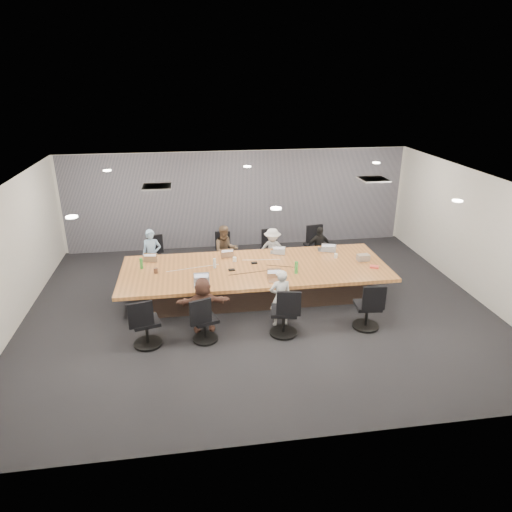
{
  "coord_description": "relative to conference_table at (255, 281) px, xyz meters",
  "views": [
    {
      "loc": [
        -1.39,
        -8.87,
        4.84
      ],
      "look_at": [
        0.0,
        0.4,
        1.05
      ],
      "focal_mm": 32.0,
      "sensor_mm": 36.0,
      "label": 1
    }
  ],
  "objects": [
    {
      "name": "laptop_5",
      "position": [
        -1.24,
        -0.8,
        0.35
      ],
      "size": [
        0.33,
        0.23,
        0.02
      ],
      "primitive_type": "cube",
      "rotation": [
        0.0,
        0.0,
        0.0
      ],
      "color": "#B2B2B7",
      "rests_on": "conference_table"
    },
    {
      "name": "cup_white_far",
      "position": [
        -0.43,
        0.4,
        0.39
      ],
      "size": [
        0.11,
        0.11,
        0.11
      ],
      "primitive_type": "cylinder",
      "rotation": [
        0.0,
        0.0,
        -0.39
      ],
      "color": "white",
      "rests_on": "conference_table"
    },
    {
      "name": "laptop_2",
      "position": [
        0.64,
        0.8,
        0.35
      ],
      "size": [
        0.33,
        0.26,
        0.02
      ],
      "primitive_type": "cube",
      "rotation": [
        0.0,
        0.0,
        2.92
      ],
      "color": "#B2B2B7",
      "rests_on": "conference_table"
    },
    {
      "name": "chair_3",
      "position": [
        1.87,
        1.7,
        0.02
      ],
      "size": [
        0.65,
        0.65,
        0.85
      ],
      "primitive_type": null,
      "rotation": [
        0.0,
        0.0,
        3.28
      ],
      "color": "black",
      "rests_on": "ground"
    },
    {
      "name": "laptop_0",
      "position": [
        -2.39,
        0.8,
        0.35
      ],
      "size": [
        0.34,
        0.26,
        0.02
      ],
      "primitive_type": "cube",
      "rotation": [
        0.0,
        0.0,
        2.99
      ],
      "color": "#8C6647",
      "rests_on": "conference_table"
    },
    {
      "name": "chair_2",
      "position": [
        0.64,
        1.7,
        -0.02
      ],
      "size": [
        0.55,
        0.55,
        0.76
      ],
      "primitive_type": null,
      "rotation": [
        0.0,
        0.0,
        3.21
      ],
      "color": "black",
      "rests_on": "ground"
    },
    {
      "name": "chair_7",
      "position": [
        2.02,
        -1.7,
        0.01
      ],
      "size": [
        0.62,
        0.62,
        0.83
      ],
      "primitive_type": null,
      "rotation": [
        0.0,
        0.0,
        -0.1
      ],
      "color": "black",
      "rests_on": "ground"
    },
    {
      "name": "person_1",
      "position": [
        -0.56,
        1.35,
        0.25
      ],
      "size": [
        0.69,
        0.57,
        1.31
      ],
      "primitive_type": "imported",
      "rotation": [
        0.0,
        0.0,
        6.42
      ],
      "color": "brown",
      "rests_on": "ground"
    },
    {
      "name": "wall_right",
      "position": [
        5.0,
        -0.5,
        1.0
      ],
      "size": [
        0.0,
        8.0,
        2.8
      ],
      "primitive_type": "cube",
      "rotation": [
        1.57,
        0.0,
        -1.57
      ],
      "color": "beige",
      "rests_on": "ground"
    },
    {
      "name": "bottle_green_right",
      "position": [
        0.83,
        -0.48,
        0.47
      ],
      "size": [
        0.08,
        0.08,
        0.27
      ],
      "primitive_type": "cylinder",
      "rotation": [
        0.0,
        0.0,
        0.05
      ],
      "color": "green",
      "rests_on": "conference_table"
    },
    {
      "name": "stapler",
      "position": [
        0.29,
        -0.29,
        0.37
      ],
      "size": [
        0.16,
        0.08,
        0.06
      ],
      "primitive_type": "cube",
      "rotation": [
        0.0,
        0.0,
        0.26
      ],
      "color": "black",
      "rests_on": "conference_table"
    },
    {
      "name": "wall_back",
      "position": [
        0.0,
        3.5,
        1.0
      ],
      "size": [
        10.0,
        0.0,
        2.8
      ],
      "primitive_type": "cube",
      "rotation": [
        1.57,
        0.0,
        0.0
      ],
      "color": "beige",
      "rests_on": "ground"
    },
    {
      "name": "person_6",
      "position": [
        0.31,
        -1.35,
        0.22
      ],
      "size": [
        0.47,
        0.33,
        1.24
      ],
      "primitive_type": "imported",
      "rotation": [
        0.0,
        0.0,
        3.21
      ],
      "color": "silver",
      "rests_on": "ground"
    },
    {
      "name": "snack_packet",
      "position": [
        2.65,
        -0.44,
        0.36
      ],
      "size": [
        0.23,
        0.2,
        0.04
      ],
      "primitive_type": "cube",
      "rotation": [
        0.0,
        0.0,
        -0.43
      ],
      "color": "#EF4C3C",
      "rests_on": "conference_table"
    },
    {
      "name": "person_2",
      "position": [
        0.64,
        1.35,
        0.19
      ],
      "size": [
        0.84,
        0.6,
        1.18
      ],
      "primitive_type": "imported",
      "rotation": [
        0.0,
        0.0,
        6.04
      ],
      "color": "silver",
      "rests_on": "ground"
    },
    {
      "name": "floor",
      "position": [
        0.0,
        -0.5,
        -0.4
      ],
      "size": [
        10.0,
        8.0,
        0.0
      ],
      "primitive_type": "cube",
      "color": "black",
      "rests_on": "ground"
    },
    {
      "name": "conference_table",
      "position": [
        0.0,
        0.0,
        0.0
      ],
      "size": [
        6.0,
        2.2,
        0.74
      ],
      "color": "#3E2D26",
      "rests_on": "ground"
    },
    {
      "name": "person_5",
      "position": [
        -1.24,
        -1.35,
        0.18
      ],
      "size": [
        1.07,
        0.34,
        1.16
      ],
      "primitive_type": "imported",
      "rotation": [
        0.0,
        0.0,
        3.14
      ],
      "color": "brown",
      "rests_on": "ground"
    },
    {
      "name": "chair_1",
      "position": [
        -0.56,
        1.7,
        -0.03
      ],
      "size": [
        0.55,
        0.55,
        0.73
      ],
      "primitive_type": null,
      "rotation": [
        0.0,
        0.0,
        3.03
      ],
      "color": "black",
      "rests_on": "ground"
    },
    {
      "name": "wall_front",
      "position": [
        0.0,
        -4.5,
        1.0
      ],
      "size": [
        10.0,
        0.0,
        2.8
      ],
      "primitive_type": "cube",
      "rotation": [
        -1.57,
        0.0,
        0.0
      ],
      "color": "beige",
      "rests_on": "ground"
    },
    {
      "name": "ceiling",
      "position": [
        0.0,
        -0.5,
        2.4
      ],
      "size": [
        10.0,
        8.0,
        0.0
      ],
      "primitive_type": "cube",
      "color": "white",
      "rests_on": "wall_back"
    },
    {
      "name": "chair_5",
      "position": [
        -1.24,
        -1.7,
        -0.02
      ],
      "size": [
        0.66,
        0.66,
        0.77
      ],
      "primitive_type": null,
      "rotation": [
        0.0,
        0.0,
        0.32
      ],
      "color": "black",
      "rests_on": "ground"
    },
    {
      "name": "canvas_bag",
      "position": [
        2.55,
        0.01,
        0.41
      ],
      "size": [
        0.29,
        0.19,
        0.15
      ],
      "primitive_type": "cube",
      "rotation": [
        0.0,
        0.0,
        0.07
      ],
      "color": "gray",
      "rests_on": "conference_table"
    },
    {
      "name": "chair_4",
      "position": [
        -2.33,
        -1.7,
        0.02
      ],
      "size": [
        0.69,
        0.69,
        0.84
      ],
      "primitive_type": null,
      "rotation": [
        0.0,
        0.0,
        0.25
      ],
      "color": "black",
      "rests_on": "ground"
    },
    {
      "name": "chair_0",
      "position": [
        -2.39,
        1.7,
        -0.04
      ],
      "size": [
        0.6,
        0.6,
        0.73
      ],
      "primitive_type": null,
      "rotation": [
        0.0,
        0.0,
        3.38
      ],
      "color": "black",
      "rests_on": "ground"
    },
    {
      "name": "bottle_green_left",
      "position": [
        -2.54,
        0.3,
        0.46
      ],
      "size": [
        0.08,
        0.08,
        0.25
      ],
      "primitive_type": "cylinder",
      "rotation": [
        0.0,
        0.0,
        -0.19
      ],
      "color": "green",
      "rests_on": "conference_table"
    },
    {
      "name": "mic_right",
      "position": [
        0.01,
        0.21,
        0.35
      ],
      "size": [
        0.14,
        0.09,
        0.03
      ],
      "primitive_type": "cube",
      "rotation": [
        0.0,
        0.0,
        0.03
      ],
      "color": "black",
      "rests_on": "conference_table"
    },
    {
      "name": "wall_left",
      "position": [
        -5.0,
        -0.5,
        1.0
      ],
      "size": [
        0.0,
        8.0,
        2.8
      ],
      "primitive_type": "cube",
      "rotation": [
        1.57,
        0.0,
        1.57
      ],
      "color": "beige",
      "rests_on": "ground"
    },
    {
      "name": "laptop_3",
      "position": [
        1.87,
        0.8,
        0.35
      ],
      "size": [
        0.4,
        0.31,
        0.02
      ],
      "primitive_type": "cube",
      "rotation": [
        0.0,
        0.0,
        2.94
      ],
      "color": "#B2B2B7",
      "rests_on": "conference_table"
    },
    {
      "name": "bottle_clear",
      "position": [
        -0.91,
        0.09,
        0.45
      ],
      "size": [
        0.08,
        0.08,
        0.23
      ],
      "primitive_type": "cylinder",
      "rotation": [
        0.0,
        0.0,
        -0.16
      ],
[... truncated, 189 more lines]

